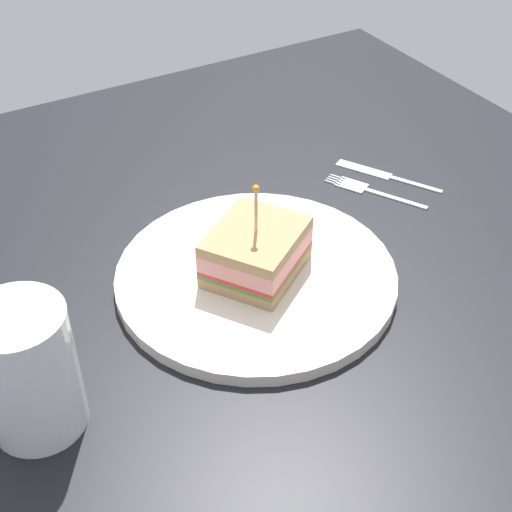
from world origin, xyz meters
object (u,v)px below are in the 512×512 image
(sandwich_half_center, at_px, (254,254))
(fork, at_px, (364,188))
(knife, at_px, (382,174))
(plate, at_px, (256,277))
(drink_glass, at_px, (30,377))

(sandwich_half_center, height_order, fork, sandwich_half_center)
(knife, bearing_deg, plate, 112.38)
(plate, height_order, sandwich_half_center, sandwich_half_center)
(sandwich_half_center, xyz_separation_m, knife, (0.10, -0.24, -0.04))
(drink_glass, bearing_deg, plate, -75.27)
(plate, bearing_deg, knife, -67.62)
(sandwich_half_center, relative_size, fork, 1.06)
(sandwich_half_center, distance_m, drink_glass, 0.25)
(drink_glass, bearing_deg, fork, -71.71)
(plate, height_order, drink_glass, drink_glass)
(plate, relative_size, knife, 2.30)
(knife, bearing_deg, sandwich_half_center, 112.51)
(plate, relative_size, drink_glass, 2.39)
(drink_glass, distance_m, knife, 0.50)
(sandwich_half_center, bearing_deg, drink_glass, 104.45)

